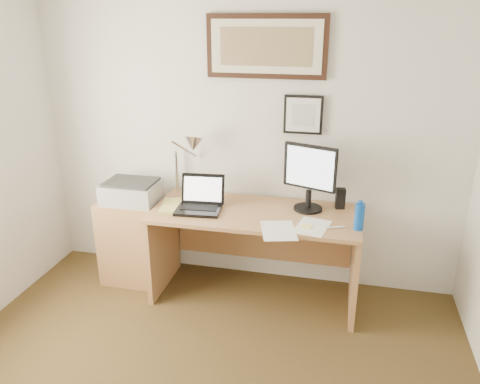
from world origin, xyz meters
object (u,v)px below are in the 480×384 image
(side_cabinet, at_px, (134,240))
(printer, at_px, (132,191))
(book, at_px, (161,206))
(water_bottle, at_px, (359,217))
(desk, at_px, (257,234))
(laptop, at_px, (200,202))
(lcd_monitor, at_px, (310,175))

(side_cabinet, height_order, printer, printer)
(book, xyz_separation_m, printer, (-0.30, 0.11, 0.06))
(water_bottle, distance_m, desk, 0.87)
(book, distance_m, laptop, 0.32)
(water_bottle, height_order, lcd_monitor, lcd_monitor)
(water_bottle, distance_m, lcd_monitor, 0.51)
(side_cabinet, height_order, water_bottle, water_bottle)
(book, distance_m, desk, 0.80)
(water_bottle, distance_m, laptop, 1.21)
(side_cabinet, xyz_separation_m, desk, (1.07, 0.04, 0.15))
(lcd_monitor, xyz_separation_m, printer, (-1.43, -0.09, -0.22))
(laptop, bearing_deg, desk, 17.26)
(side_cabinet, height_order, lcd_monitor, lcd_monitor)
(water_bottle, distance_m, book, 1.52)
(desk, bearing_deg, water_bottle, -17.10)
(water_bottle, distance_m, printer, 1.82)
(desk, bearing_deg, lcd_monitor, 5.42)
(laptop, bearing_deg, water_bottle, -4.91)
(side_cabinet, xyz_separation_m, lcd_monitor, (1.46, 0.07, 0.68))
(side_cabinet, bearing_deg, printer, -32.39)
(desk, xyz_separation_m, lcd_monitor, (0.39, 0.04, 0.53))
(book, bearing_deg, desk, 12.08)
(book, height_order, printer, printer)
(laptop, xyz_separation_m, lcd_monitor, (0.82, 0.17, 0.23))
(desk, relative_size, lcd_monitor, 3.08)
(book, relative_size, laptop, 0.84)
(side_cabinet, xyz_separation_m, printer, (0.03, -0.02, 0.45))
(water_bottle, height_order, laptop, laptop)
(side_cabinet, distance_m, lcd_monitor, 1.61)
(side_cabinet, distance_m, book, 0.53)
(desk, xyz_separation_m, laptop, (-0.43, -0.13, 0.29))
(side_cabinet, relative_size, laptop, 2.03)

